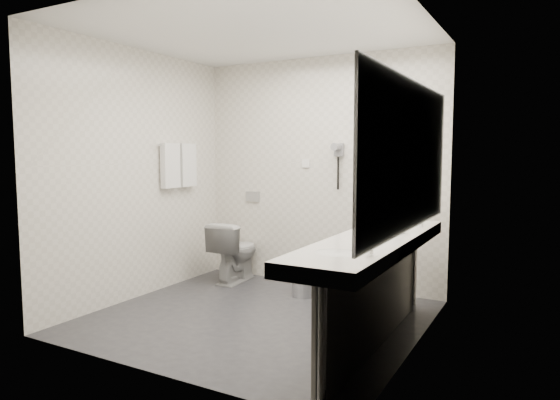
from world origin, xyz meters
The scene contains 32 objects.
floor centered at (0.00, 0.00, 0.00)m, with size 2.80×2.80×0.00m, color #2B2B30.
ceiling centered at (0.00, 0.00, 2.50)m, with size 2.80×2.80×0.00m, color white.
wall_back centered at (0.00, 1.30, 1.25)m, with size 2.80×2.80×0.00m, color silver.
wall_front centered at (0.00, -1.30, 1.25)m, with size 2.80×2.80×0.00m, color silver.
wall_left centered at (-1.40, 0.00, 1.25)m, with size 2.60×2.60×0.00m, color silver.
wall_right centered at (1.40, 0.00, 1.25)m, with size 2.60×2.60×0.00m, color silver.
vanity_counter centered at (1.12, -0.20, 0.80)m, with size 0.55×2.20×0.10m, color white.
vanity_panel centered at (1.15, -0.20, 0.38)m, with size 0.03×2.15×0.75m, color gray.
vanity_post_near centered at (1.18, -1.24, 0.38)m, with size 0.06×0.06×0.75m, color silver.
vanity_post_far centered at (1.18, 0.84, 0.38)m, with size 0.06×0.06×0.75m, color silver.
mirror centered at (1.39, -0.20, 1.45)m, with size 0.02×2.20×1.05m, color #B2BCC6.
basin_near centered at (1.12, -0.85, 0.83)m, with size 0.40×0.31×0.05m, color white.
basin_far centered at (1.12, 0.45, 0.83)m, with size 0.40×0.31×0.05m, color white.
faucet_near centered at (1.32, -0.85, 0.92)m, with size 0.04×0.04×0.15m, color silver.
faucet_far centered at (1.32, 0.45, 0.92)m, with size 0.04×0.04×0.15m, color silver.
soap_bottle_a centered at (1.10, -0.15, 0.90)m, with size 0.05×0.05×0.11m, color white.
soap_bottle_b centered at (1.08, 0.00, 0.90)m, with size 0.07×0.07×0.09m, color white.
soap_bottle_c centered at (1.23, -0.28, 0.91)m, with size 0.04×0.04×0.12m, color white.
glass_left centered at (1.25, 0.03, 0.91)m, with size 0.06×0.06×0.12m, color silver.
glass_right centered at (1.26, 0.08, 0.90)m, with size 0.05×0.05×0.10m, color silver.
toilet centered at (-0.88, 0.95, 0.34)m, with size 0.39×0.68×0.69m, color white.
flush_plate centered at (-0.85, 1.29, 0.95)m, with size 0.18×0.02×0.12m, color #B2B5BA.
pedal_bin centered at (0.07, 0.79, 0.16)m, with size 0.22×0.22×0.31m, color #B2B5BA.
bin_lid centered at (0.07, 0.79, 0.32)m, with size 0.22×0.22×0.01m, color #B2B5BA.
towel_rail centered at (-1.35, 0.55, 1.55)m, with size 0.02×0.02×0.62m, color silver.
towel_near centered at (-1.34, 0.41, 1.33)m, with size 0.07×0.24×0.48m, color white.
towel_far centered at (-1.34, 0.69, 1.33)m, with size 0.07×0.24×0.48m, color white.
dryer_cradle centered at (0.25, 1.27, 1.50)m, with size 0.10×0.04×0.14m, color gray.
dryer_barrel centered at (0.25, 1.20, 1.53)m, with size 0.08×0.08×0.14m, color gray.
dryer_cord centered at (0.25, 1.26, 1.25)m, with size 0.02×0.02×0.35m, color black.
switch_plate_a centered at (-0.15, 1.29, 1.35)m, with size 0.09×0.02×0.09m, color white.
switch_plate_b centered at (0.55, 1.29, 1.35)m, with size 0.09×0.02×0.09m, color white.
Camera 1 is at (2.26, -3.67, 1.47)m, focal length 31.72 mm.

